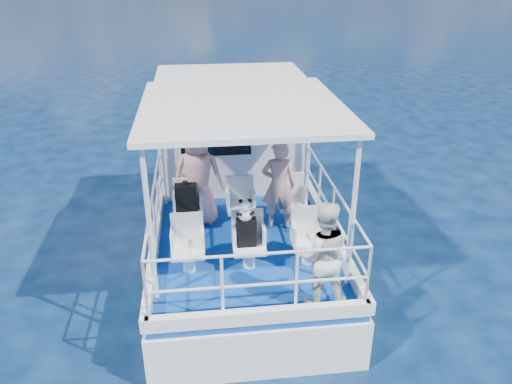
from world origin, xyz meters
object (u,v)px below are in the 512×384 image
at_px(backpack_center, 246,232).
at_px(panda, 245,210).
at_px(passenger_port_fwd, 198,176).
at_px(passenger_stbd_aft, 322,255).

distance_m(backpack_center, panda, 0.39).
height_order(passenger_port_fwd, backpack_center, passenger_port_fwd).
bearing_deg(panda, passenger_port_fwd, 112.70).
height_order(passenger_stbd_aft, panda, passenger_stbd_aft).
xyz_separation_m(passenger_port_fwd, backpack_center, (0.67, -1.53, -0.28)).
distance_m(passenger_port_fwd, passenger_stbd_aft, 2.96).
relative_size(backpack_center, panda, 1.27).
bearing_deg(passenger_port_fwd, passenger_stbd_aft, 133.84).
height_order(passenger_port_fwd, panda, passenger_port_fwd).
bearing_deg(backpack_center, panda, -120.10).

